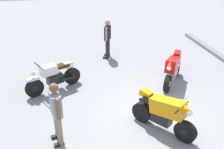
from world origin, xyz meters
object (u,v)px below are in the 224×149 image
motorcycle_silver_cruiser (54,77)px  person_in_black_shirt (108,36)px  motorcycle_red_sportbike (173,69)px  motorcycle_orange_sportbike (164,112)px  person_in_gray_shirt (56,110)px

motorcycle_silver_cruiser → person_in_black_shirt: (-2.60, 2.36, 0.49)m
motorcycle_red_sportbike → person_in_black_shirt: (-2.90, -1.91, 0.41)m
motorcycle_orange_sportbike → motorcycle_red_sportbike: (-2.55, 1.32, 0.00)m
motorcycle_silver_cruiser → person_in_gray_shirt: (2.77, 0.14, 0.47)m
motorcycle_silver_cruiser → motorcycle_red_sportbike: bearing=148.6°
motorcycle_silver_cruiser → person_in_black_shirt: 3.55m
motorcycle_orange_sportbike → motorcycle_silver_cruiser: motorcycle_orange_sportbike is taller
motorcycle_red_sportbike → motorcycle_silver_cruiser: bearing=-58.4°
motorcycle_red_sportbike → motorcycle_orange_sportbike: bearing=8.2°
motorcycle_orange_sportbike → motorcycle_silver_cruiser: 4.11m
person_in_gray_shirt → motorcycle_orange_sportbike: bearing=164.6°
motorcycle_orange_sportbike → person_in_black_shirt: person_in_black_shirt is taller
motorcycle_silver_cruiser → person_in_gray_shirt: bearing=65.5°
person_in_black_shirt → person_in_gray_shirt: bearing=88.0°
motorcycle_red_sportbike → motorcycle_silver_cruiser: size_ratio=0.89×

